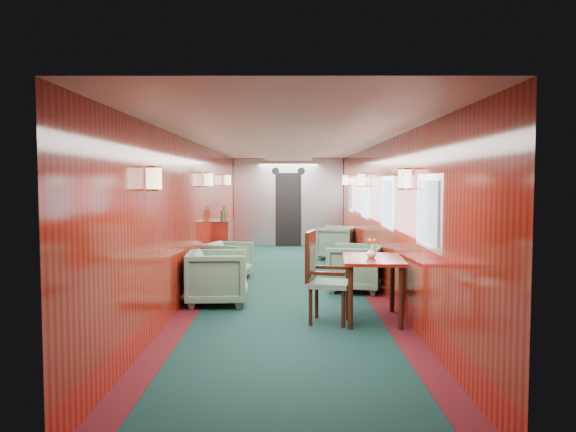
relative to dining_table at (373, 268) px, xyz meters
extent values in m
plane|color=black|center=(-1.08, 2.32, -0.67)|extent=(12.00, 12.00, 0.00)
cube|color=white|center=(-1.08, 2.32, 1.68)|extent=(3.00, 12.00, 0.10)
cube|color=white|center=(-1.08, 2.32, 1.69)|extent=(1.20, 12.00, 0.06)
cube|color=maroon|center=(-1.08, 8.32, 0.53)|extent=(3.00, 0.10, 2.40)
cube|color=maroon|center=(-1.08, -3.68, 0.53)|extent=(3.00, 0.10, 2.40)
cube|color=maroon|center=(-2.58, 2.32, 0.53)|extent=(0.10, 12.00, 2.40)
cube|color=maroon|center=(0.42, 2.32, 0.53)|extent=(0.10, 12.00, 2.40)
cube|color=#380B0F|center=(-2.43, 2.32, -0.67)|extent=(0.30, 12.00, 0.01)
cube|color=#380B0F|center=(0.27, 2.32, -0.67)|extent=(0.30, 12.00, 0.01)
cube|color=#B1B2B8|center=(-1.08, 8.24, 0.53)|extent=(2.98, 0.12, 2.38)
cube|color=black|center=(-1.08, 8.16, 0.33)|extent=(0.70, 0.06, 2.00)
cylinder|color=black|center=(-1.43, 8.17, 1.38)|extent=(0.20, 0.04, 0.20)
cylinder|color=black|center=(-0.73, 8.17, 1.38)|extent=(0.20, 0.04, 0.20)
cube|color=silver|center=(0.41, -1.18, 0.78)|extent=(0.02, 1.10, 0.80)
cube|color=#456367|center=(0.40, -1.18, 0.78)|extent=(0.01, 0.96, 0.66)
cube|color=silver|center=(0.41, 1.32, 0.78)|extent=(0.02, 1.10, 0.80)
cube|color=#456367|center=(0.40, 1.32, 0.78)|extent=(0.01, 0.96, 0.66)
cube|color=silver|center=(0.41, 3.82, 0.78)|extent=(0.02, 1.10, 0.80)
cube|color=#456367|center=(0.40, 3.82, 0.78)|extent=(0.01, 0.96, 0.66)
cube|color=silver|center=(0.41, 6.32, 0.78)|extent=(0.02, 1.10, 0.80)
cube|color=#456367|center=(0.40, 6.32, 0.78)|extent=(0.01, 0.96, 0.66)
cylinder|color=beige|center=(-2.48, -1.18, 1.13)|extent=(0.16, 0.16, 0.24)
cylinder|color=#B58033|center=(-2.48, -1.18, 1.01)|extent=(0.17, 0.17, 0.02)
cylinder|color=beige|center=(0.32, -0.38, 1.13)|extent=(0.16, 0.16, 0.24)
cylinder|color=#B58033|center=(0.32, -0.38, 1.01)|extent=(0.17, 0.17, 0.02)
cylinder|color=beige|center=(-2.48, 2.82, 1.13)|extent=(0.16, 0.16, 0.24)
cylinder|color=#B58033|center=(-2.48, 2.82, 1.01)|extent=(0.17, 0.17, 0.02)
cylinder|color=beige|center=(0.32, 3.62, 1.13)|extent=(0.16, 0.16, 0.24)
cylinder|color=#B58033|center=(0.32, 3.62, 1.01)|extent=(0.17, 0.17, 0.02)
cylinder|color=beige|center=(-2.48, 5.82, 1.13)|extent=(0.16, 0.16, 0.24)
cylinder|color=#B58033|center=(-2.48, 5.82, 1.01)|extent=(0.17, 0.17, 0.02)
cylinder|color=beige|center=(0.32, 6.62, 1.13)|extent=(0.16, 0.16, 0.24)
cylinder|color=#B58033|center=(0.32, 6.62, 1.01)|extent=(0.17, 0.17, 0.02)
cube|color=maroon|center=(0.00, 0.00, 0.11)|extent=(0.82, 1.12, 0.04)
cylinder|color=black|center=(-0.33, -0.44, -0.29)|extent=(0.06, 0.06, 0.76)
cylinder|color=black|center=(0.27, -0.48, -0.29)|extent=(0.06, 0.06, 0.76)
cylinder|color=black|center=(-0.27, 0.48, -0.29)|extent=(0.06, 0.06, 0.76)
cylinder|color=black|center=(0.33, 0.44, -0.29)|extent=(0.06, 0.06, 0.76)
cube|color=#1F4939|center=(-0.56, -0.12, -0.18)|extent=(0.59, 0.59, 0.06)
cube|color=black|center=(-0.80, -0.07, 0.16)|extent=(0.15, 0.45, 0.64)
cube|color=#1F4939|center=(-0.77, -0.07, 0.09)|extent=(0.10, 0.34, 0.38)
cube|color=black|center=(-0.62, -0.36, -0.01)|extent=(0.45, 0.15, 0.04)
cube|color=black|center=(-0.50, 0.11, -0.01)|extent=(0.45, 0.15, 0.04)
cylinder|color=black|center=(-0.80, -0.27, -0.44)|extent=(0.05, 0.05, 0.46)
cylinder|color=black|center=(-0.41, -0.37, -0.44)|extent=(0.05, 0.05, 0.46)
cylinder|color=black|center=(-0.71, 0.12, -0.44)|extent=(0.05, 0.05, 0.46)
cylinder|color=black|center=(-0.32, 0.03, -0.44)|extent=(0.05, 0.05, 0.46)
cube|color=maroon|center=(-2.42, 4.43, -0.19)|extent=(0.32, 1.07, 0.97)
cube|color=black|center=(-2.41, 4.43, 0.29)|extent=(0.34, 1.09, 0.02)
cylinder|color=#234625|center=(-2.40, 4.16, 0.41)|extent=(0.07, 0.07, 0.22)
cylinder|color=#234625|center=(-2.40, 4.53, 0.44)|extent=(0.06, 0.06, 0.28)
cylinder|color=#B58033|center=(-2.40, 4.75, 0.39)|extent=(0.08, 0.08, 0.18)
imported|color=silver|center=(-0.02, -0.01, 0.20)|extent=(0.16, 0.16, 0.13)
imported|color=#1F4939|center=(-2.09, 0.92, -0.28)|extent=(0.91, 0.88, 0.78)
imported|color=#1F4939|center=(-2.17, 2.98, -0.34)|extent=(0.94, 0.92, 0.68)
imported|color=#1F4939|center=(0.00, 1.90, -0.29)|extent=(1.03, 1.01, 0.76)
imported|color=#1F4939|center=(0.02, 5.66, -0.30)|extent=(1.07, 1.05, 0.75)
camera|label=1|loc=(-1.07, -7.07, 1.10)|focal=35.00mm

